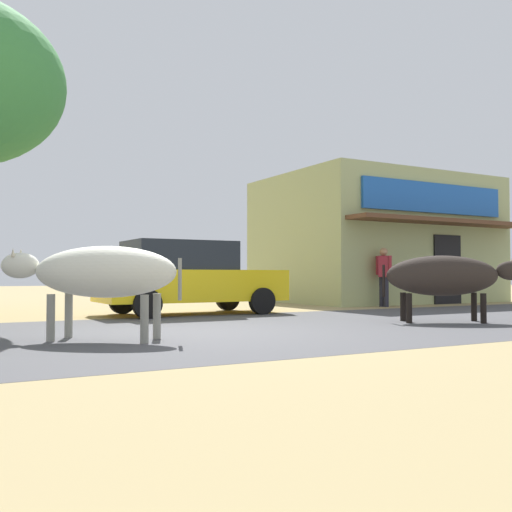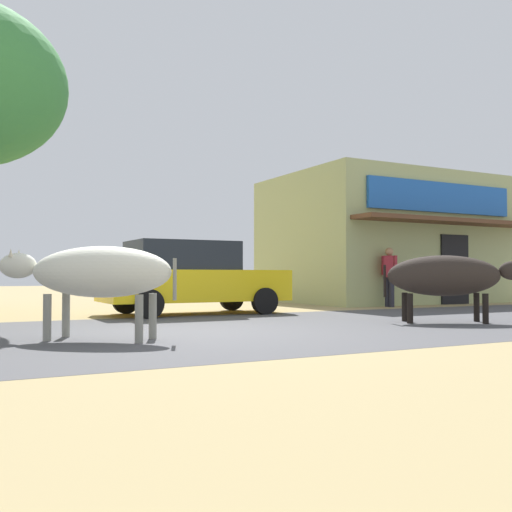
# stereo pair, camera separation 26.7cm
# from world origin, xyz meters

# --- Properties ---
(ground) EXTENTS (80.00, 80.00, 0.00)m
(ground) POSITION_xyz_m (0.00, 0.00, 0.00)
(ground) COLOR #9B885A
(asphalt_road) EXTENTS (72.00, 6.55, 0.00)m
(asphalt_road) POSITION_xyz_m (0.00, 0.00, 0.00)
(asphalt_road) COLOR #46464A
(asphalt_road) RESTS_ON ground
(storefront_right_club) EXTENTS (6.96, 6.30, 4.10)m
(storefront_right_club) POSITION_xyz_m (9.65, 6.97, 2.05)
(storefront_right_club) COLOR tan
(storefront_right_club) RESTS_ON ground
(parked_hatchback_car) EXTENTS (4.14, 1.91, 1.64)m
(parked_hatchback_car) POSITION_xyz_m (1.47, 3.80, 0.84)
(parked_hatchback_car) COLOR gold
(parked_hatchback_car) RESTS_ON ground
(cow_near_brown) EXTENTS (2.31, 1.95, 1.29)m
(cow_near_brown) POSITION_xyz_m (-1.60, -0.50, 0.92)
(cow_near_brown) COLOR silver
(cow_near_brown) RESTS_ON ground
(cow_far_dark) EXTENTS (2.50, 1.79, 1.26)m
(cow_far_dark) POSITION_xyz_m (4.85, -0.61, 0.87)
(cow_far_dark) COLOR #2B241F
(cow_far_dark) RESTS_ON ground
(pedestrian_by_shop) EXTENTS (0.47, 0.61, 1.64)m
(pedestrian_by_shop) POSITION_xyz_m (7.42, 4.00, 0.96)
(pedestrian_by_shop) COLOR #262633
(pedestrian_by_shop) RESTS_ON ground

